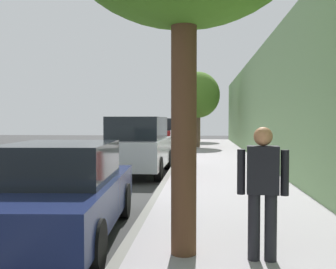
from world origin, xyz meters
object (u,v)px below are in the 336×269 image
object	(u,v)px
parked_sedan_dark_blue_nearest	(61,191)
parked_suv_silver_second	(139,145)
parked_sedan_grey_far	(174,134)
street_tree_mid_block	(198,95)
street_tree_far_end	(198,93)
pedestrian_on_phone	(263,185)
parked_suv_red_mid	(167,133)
fire_hydrant	(180,166)
cyclist_with_backpack	(175,137)
bicycle_at_curb	(171,149)

from	to	relation	value
parked_sedan_dark_blue_nearest	parked_suv_silver_second	xyz separation A→B (m)	(0.06, 7.48, 0.27)
parked_sedan_grey_far	street_tree_mid_block	xyz separation A→B (m)	(1.96, -6.23, 2.75)
street_tree_far_end	pedestrian_on_phone	distance (m)	28.47
parked_suv_red_mid	street_tree_far_end	bearing A→B (deg)	74.85
parked_suv_red_mid	fire_hydrant	size ratio (longest dim) A/B	5.71
street_tree_mid_block	pedestrian_on_phone	xyz separation A→B (m)	(0.98, -20.86, -2.42)
parked_suv_silver_second	parked_sedan_grey_far	size ratio (longest dim) A/B	1.07
parked_sedan_dark_blue_nearest	parked_sedan_grey_far	distance (m)	25.93
cyclist_with_backpack	parked_suv_silver_second	bearing A→B (deg)	-98.40
street_tree_far_end	parked_suv_silver_second	bearing A→B (deg)	-95.61
bicycle_at_curb	street_tree_far_end	bearing A→B (deg)	84.50
parked_suv_red_mid	fire_hydrant	distance (m)	14.66
parked_suv_silver_second	parked_sedan_grey_far	world-z (taller)	parked_suv_silver_second
bicycle_at_curb	cyclist_with_backpack	distance (m)	0.82
parked_suv_red_mid	fire_hydrant	world-z (taller)	parked_suv_red_mid
parked_sedan_dark_blue_nearest	street_tree_far_end	distance (m)	27.42
parked_sedan_grey_far	fire_hydrant	world-z (taller)	parked_sedan_grey_far
parked_sedan_grey_far	fire_hydrant	xyz separation A→B (m)	(1.58, -20.71, -0.17)
parked_sedan_dark_blue_nearest	bicycle_at_curb	bearing A→B (deg)	87.07
parked_sedan_grey_far	cyclist_with_backpack	bearing A→B (deg)	-85.88
street_tree_mid_block	pedestrian_on_phone	world-z (taller)	street_tree_mid_block
parked_suv_red_mid	cyclist_with_backpack	bearing A→B (deg)	-81.69
parked_suv_silver_second	bicycle_at_curb	size ratio (longest dim) A/B	3.65
bicycle_at_curb	cyclist_with_backpack	world-z (taller)	cyclist_with_backpack
parked_suv_red_mid	cyclist_with_backpack	distance (m)	6.45
street_tree_mid_block	street_tree_far_end	size ratio (longest dim) A/B	0.91
parked_sedan_grey_far	street_tree_mid_block	world-z (taller)	street_tree_mid_block
street_tree_far_end	pedestrian_on_phone	size ratio (longest dim) A/B	3.24
parked_sedan_grey_far	street_tree_mid_block	bearing A→B (deg)	-72.54
parked_suv_red_mid	street_tree_mid_block	world-z (taller)	street_tree_mid_block
bicycle_at_curb	street_tree_mid_block	world-z (taller)	street_tree_mid_block
parked_sedan_dark_blue_nearest	street_tree_mid_block	bearing A→B (deg)	84.24
parked_sedan_grey_far	street_tree_mid_block	size ratio (longest dim) A/B	0.91
parked_sedan_dark_blue_nearest	parked_suv_red_mid	xyz separation A→B (m)	(-0.00, 19.79, 0.27)
parked_suv_silver_second	parked_sedan_grey_far	xyz separation A→B (m)	(-0.03, 18.45, -0.27)
parked_sedan_dark_blue_nearest	pedestrian_on_phone	bearing A→B (deg)	-21.29
parked_sedan_dark_blue_nearest	street_tree_far_end	bearing A→B (deg)	85.81
street_tree_far_end	parked_sedan_dark_blue_nearest	bearing A→B (deg)	-94.19
parked_suv_silver_second	parked_suv_red_mid	bearing A→B (deg)	90.27
street_tree_far_end	bicycle_at_curb	bearing A→B (deg)	-95.50
parked_sedan_grey_far	bicycle_at_curb	size ratio (longest dim) A/B	3.41
pedestrian_on_phone	street_tree_mid_block	bearing A→B (deg)	92.68
cyclist_with_backpack	pedestrian_on_phone	xyz separation A→B (m)	(2.03, -14.56, 0.06)
parked_sedan_grey_far	pedestrian_on_phone	xyz separation A→B (m)	(2.93, -27.09, 0.33)
parked_suv_silver_second	street_tree_far_end	bearing A→B (deg)	84.39
street_tree_mid_block	street_tree_far_end	xyz separation A→B (m)	(0.00, 7.43, 0.65)
bicycle_at_curb	street_tree_mid_block	bearing A→B (deg)	77.65
parked_suv_silver_second	parked_suv_red_mid	world-z (taller)	same
parked_suv_red_mid	pedestrian_on_phone	bearing A→B (deg)	-81.95
parked_sedan_grey_far	parked_sedan_dark_blue_nearest	bearing A→B (deg)	-90.06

